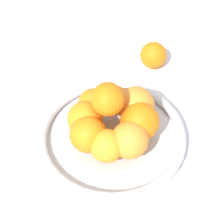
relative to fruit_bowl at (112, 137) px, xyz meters
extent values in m
plane|color=silver|center=(0.00, 0.00, -0.02)|extent=(4.00, 4.00, 0.00)
cylinder|color=silver|center=(0.00, 0.00, -0.01)|extent=(0.31, 0.31, 0.02)
torus|color=silver|center=(0.00, 0.00, 0.01)|extent=(0.32, 0.32, 0.02)
sphere|color=orange|center=(0.03, -0.05, 0.06)|extent=(0.08, 0.08, 0.08)
sphere|color=orange|center=(0.06, -0.02, 0.05)|extent=(0.07, 0.07, 0.07)
sphere|color=orange|center=(0.06, 0.02, 0.06)|extent=(0.08, 0.08, 0.08)
sphere|color=orange|center=(0.02, 0.06, 0.06)|extent=(0.08, 0.08, 0.08)
sphere|color=orange|center=(-0.03, 0.06, 0.06)|extent=(0.08, 0.08, 0.08)
sphere|color=orange|center=(-0.06, 0.02, 0.05)|extent=(0.07, 0.07, 0.07)
sphere|color=orange|center=(-0.06, -0.03, 0.05)|extent=(0.07, 0.07, 0.07)
sphere|color=orange|center=(-0.02, -0.05, 0.06)|extent=(0.07, 0.07, 0.07)
sphere|color=orange|center=(-0.01, -0.01, 0.11)|extent=(0.07, 0.07, 0.07)
sphere|color=orange|center=(-0.23, 0.15, 0.02)|extent=(0.07, 0.07, 0.07)
camera|label=1|loc=(0.48, -0.09, 0.66)|focal=60.00mm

